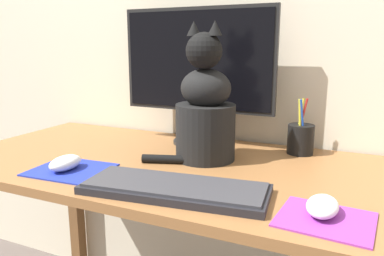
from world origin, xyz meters
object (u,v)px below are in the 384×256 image
(computer_mouse_left, at_px, (65,163))
(pen_cup, at_px, (301,139))
(monitor, at_px, (197,68))
(cat, at_px, (205,110))
(keyboard, at_px, (175,188))
(computer_mouse_right, at_px, (322,206))

(computer_mouse_left, bearing_deg, pen_cup, 38.34)
(monitor, bearing_deg, cat, -59.53)
(computer_mouse_left, xyz_separation_m, pen_cup, (0.56, 0.45, 0.03))
(keyboard, relative_size, computer_mouse_right, 4.34)
(computer_mouse_left, bearing_deg, monitor, 64.42)
(computer_mouse_left, distance_m, computer_mouse_right, 0.68)
(computer_mouse_left, bearing_deg, keyboard, -2.56)
(cat, bearing_deg, computer_mouse_right, -33.52)
(cat, bearing_deg, keyboard, -79.83)
(monitor, xyz_separation_m, computer_mouse_left, (-0.21, -0.43, -0.24))
(cat, height_order, pen_cup, cat)
(monitor, distance_m, pen_cup, 0.42)
(keyboard, xyz_separation_m, computer_mouse_right, (0.33, 0.01, 0.01))
(keyboard, distance_m, computer_mouse_left, 0.35)
(computer_mouse_left, bearing_deg, computer_mouse_right, -0.10)
(cat, distance_m, pen_cup, 0.33)
(keyboard, xyz_separation_m, cat, (-0.04, 0.28, 0.14))
(computer_mouse_right, bearing_deg, keyboard, -177.51)
(monitor, distance_m, computer_mouse_left, 0.54)
(monitor, xyz_separation_m, cat, (0.10, -0.17, -0.11))
(computer_mouse_left, height_order, computer_mouse_right, computer_mouse_left)
(computer_mouse_left, distance_m, pen_cup, 0.72)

